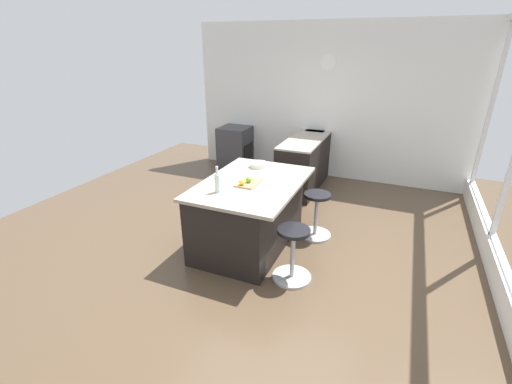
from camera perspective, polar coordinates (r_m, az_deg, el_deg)
The scene contains 12 objects.
ground_plane at distance 4.64m, azimuth 1.49°, elevation -9.12°, with size 8.08×8.08×0.00m, color brown.
interior_partition_left at distance 7.00m, azimuth 11.38°, elevation 14.01°, with size 0.15×5.24×2.86m.
sink_cabinet at distance 6.92m, azimuth 8.91°, elevation 5.82°, with size 2.56×0.60×1.19m.
oven_range at distance 7.46m, azimuth -3.37°, elevation 7.16°, with size 0.60×0.61×0.88m.
kitchen_island at distance 4.56m, azimuth -1.13°, elevation -3.33°, with size 1.67×1.17×0.88m.
stool_by_window at distance 4.86m, azimuth 9.71°, elevation -3.90°, with size 0.44×0.44×0.63m.
stool_middle at distance 3.97m, azimuth 5.96°, elevation -10.23°, with size 0.44×0.44×0.63m.
cutting_board at distance 4.31m, azimuth -1.24°, elevation 1.52°, with size 0.36×0.24×0.02m, color tan.
apple_yellow at distance 4.20m, azimuth -2.30°, elevation 1.61°, with size 0.07×0.07×0.07m, color gold.
apple_green at distance 4.27m, azimuth -1.17°, elevation 2.01°, with size 0.07×0.07×0.07m, color #609E2D.
water_bottle at distance 4.03m, azimuth -6.28°, elevation 1.58°, with size 0.06×0.06×0.31m.
fruit_bowl at distance 4.88m, azimuth 0.40°, elevation 4.49°, with size 0.23×0.23×0.07m.
Camera 1 is at (3.66, 1.43, 2.46)m, focal length 24.67 mm.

